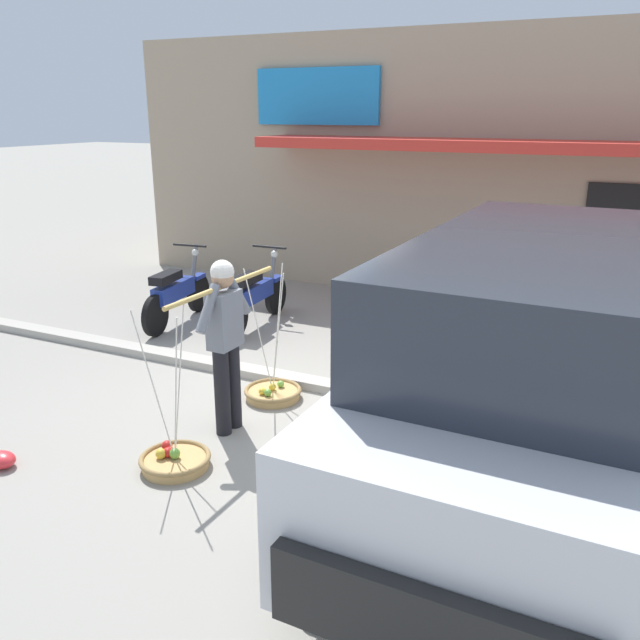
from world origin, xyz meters
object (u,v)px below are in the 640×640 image
fruit_vendor (225,335)px  parked_truck (531,366)px  motorcycle_nearest_shop (176,293)px  motorcycle_second_in_row (255,295)px  plastic_litter_bag (1,460)px  fruit_basket_left_side (273,392)px  wooden_crate (504,336)px  fruit_basket_right_side (175,459)px

fruit_vendor → parked_truck: parked_truck is taller
motorcycle_nearest_shop → fruit_vendor: bearing=-44.9°
motorcycle_second_in_row → plastic_litter_bag: (0.02, -4.39, -0.38)m
fruit_basket_left_side → wooden_crate: bearing=54.2°
fruit_basket_left_side → motorcycle_second_in_row: size_ratio=0.80×
fruit_vendor → motorcycle_nearest_shop: (-2.53, 2.52, -0.52)m
motorcycle_second_in_row → wooden_crate: (3.41, 0.60, -0.29)m
motorcycle_nearest_shop → motorcycle_second_in_row: 1.16m
fruit_basket_right_side → motorcycle_second_in_row: size_ratio=0.80×
fruit_vendor → fruit_basket_left_side: (0.03, 0.82, -0.90)m
fruit_vendor → fruit_basket_right_side: 1.22m
motorcycle_nearest_shop → plastic_litter_bag: 4.15m
motorcycle_nearest_shop → wooden_crate: size_ratio=4.13×
fruit_basket_left_side → fruit_basket_right_side: bearing=-92.2°
motorcycle_nearest_shop → wooden_crate: (4.51, 1.01, -0.29)m
plastic_litter_bag → wooden_crate: bearing=55.8°
fruit_basket_left_side → wooden_crate: 3.34m
motorcycle_nearest_shop → parked_truck: parked_truck is taller
fruit_basket_right_side → parked_truck: bearing=16.7°
fruit_basket_right_side → motorcycle_nearest_shop: 4.18m
fruit_vendor → motorcycle_second_in_row: size_ratio=0.93×
motorcycle_second_in_row → parked_truck: size_ratio=0.38×
parked_truck → wooden_crate: size_ratio=11.03×
fruit_basket_right_side → parked_truck: size_ratio=0.30×
plastic_litter_bag → fruit_basket_left_side: bearing=57.7°
fruit_vendor → parked_truck: size_ratio=0.35×
wooden_crate → motorcycle_nearest_shop: bearing=-167.4°
fruit_vendor → fruit_basket_left_side: fruit_vendor is taller
fruit_basket_right_side → wooden_crate: (2.01, 4.34, 0.08)m
wooden_crate → motorcycle_second_in_row: bearing=-170.0°
fruit_basket_right_side → plastic_litter_bag: fruit_basket_right_side is taller
fruit_basket_right_side → motorcycle_second_in_row: bearing=110.6°
motorcycle_nearest_shop → motorcycle_second_in_row: bearing=20.2°
fruit_basket_right_side → motorcycle_nearest_shop: fruit_basket_right_side is taller
fruit_basket_left_side → fruit_basket_right_side: 1.63m
motorcycle_second_in_row → plastic_litter_bag: motorcycle_second_in_row is taller
fruit_basket_left_side → parked_truck: (2.72, -0.79, 1.06)m
fruit_vendor → fruit_basket_right_side: size_ratio=1.17×
motorcycle_nearest_shop → parked_truck: (5.28, -2.50, 0.68)m
fruit_basket_left_side → motorcycle_nearest_shop: 3.09m
parked_truck → motorcycle_nearest_shop: bearing=154.7°
fruit_vendor → fruit_basket_left_side: size_ratio=1.17×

